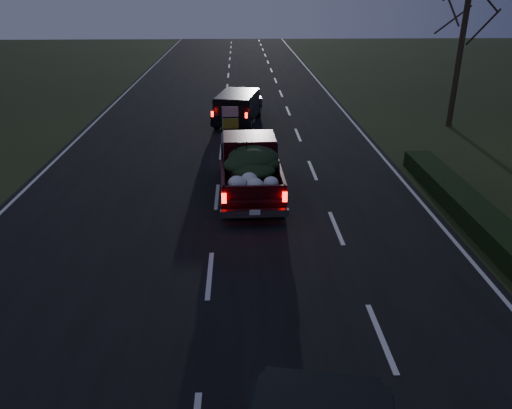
{
  "coord_description": "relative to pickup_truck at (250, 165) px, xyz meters",
  "views": [
    {
      "loc": [
        0.77,
        -10.6,
        6.55
      ],
      "look_at": [
        1.19,
        1.36,
        1.3
      ],
      "focal_mm": 35.0,
      "sensor_mm": 36.0,
      "label": 1
    }
  ],
  "objects": [
    {
      "name": "ground",
      "position": [
        -1.13,
        -5.36,
        -1.0
      ],
      "size": [
        120.0,
        120.0,
        0.0
      ],
      "primitive_type": "plane",
      "color": "black",
      "rests_on": "ground"
    },
    {
      "name": "road_asphalt",
      "position": [
        -1.13,
        -5.36,
        -0.99
      ],
      "size": [
        14.0,
        120.0,
        0.02
      ],
      "primitive_type": "cube",
      "color": "black",
      "rests_on": "ground"
    },
    {
      "name": "hedge_row",
      "position": [
        6.67,
        -2.36,
        -0.7
      ],
      "size": [
        1.0,
        10.0,
        0.6
      ],
      "primitive_type": "cube",
      "color": "black",
      "rests_on": "ground"
    },
    {
      "name": "bare_tree_far",
      "position": [
        10.37,
        8.64,
        4.23
      ],
      "size": [
        3.6,
        3.6,
        7.0
      ],
      "color": "black",
      "rests_on": "ground"
    },
    {
      "name": "pickup_truck",
      "position": [
        0.0,
        0.0,
        0.0
      ],
      "size": [
        2.09,
        5.16,
        2.68
      ],
      "rotation": [
        0.0,
        0.0,
        0.03
      ],
      "color": "#33070B",
      "rests_on": "ground"
    },
    {
      "name": "lead_suv",
      "position": [
        -0.4,
        9.59,
        -0.04
      ],
      "size": [
        2.69,
        4.7,
        1.27
      ],
      "rotation": [
        0.0,
        0.0,
        -0.2
      ],
      "color": "black",
      "rests_on": "ground"
    }
  ]
}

